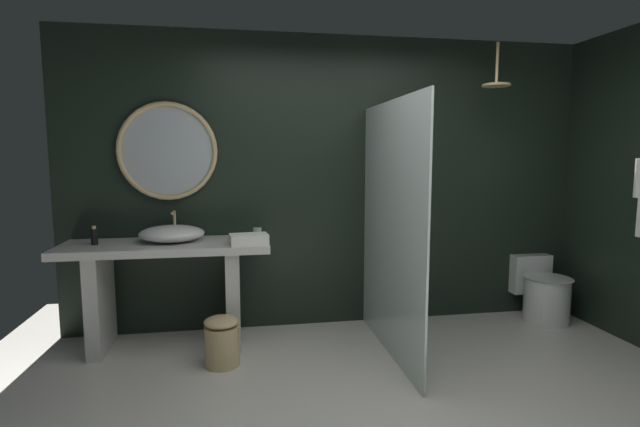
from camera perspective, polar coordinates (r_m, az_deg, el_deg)
The scene contains 11 objects.
back_wall_panel at distance 4.38m, azimuth 1.88°, elevation 3.69°, with size 4.80×0.10×2.60m, color black.
vanity_counter at distance 4.07m, azimuth -17.74°, elevation -7.28°, with size 1.62×0.59×0.85m.
vessel_sink at distance 4.03m, azimuth -17.25°, elevation -2.30°, with size 0.51×0.42×0.23m.
tumbler_cup at distance 3.97m, azimuth -7.49°, elevation -2.42°, with size 0.07×0.07×0.10m, color silver.
soap_dispenser at distance 4.12m, azimuth -25.33°, elevation -2.48°, with size 0.05×0.05×0.15m.
round_wall_mirror at distance 4.23m, azimuth -17.73°, elevation 7.09°, with size 0.82×0.04×0.82m.
shower_glass_panel at distance 3.72m, azimuth 8.44°, elevation -1.92°, with size 0.02×1.48×1.96m, color silver.
rain_shower_head at distance 4.49m, azimuth 20.29°, elevation 14.51°, with size 0.24×0.24×0.37m.
toilet at distance 5.04m, azimuth 24.98°, elevation -8.52°, with size 0.43×0.60×0.58m.
waste_bin at distance 3.72m, azimuth -11.63°, elevation -14.64°, with size 0.26×0.26×0.37m.
folded_hand_towel at distance 3.77m, azimuth -8.48°, elevation -3.07°, with size 0.29×0.18×0.08m, color white.
Camera 1 is at (-0.88, -2.38, 1.55)m, focal length 26.83 mm.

